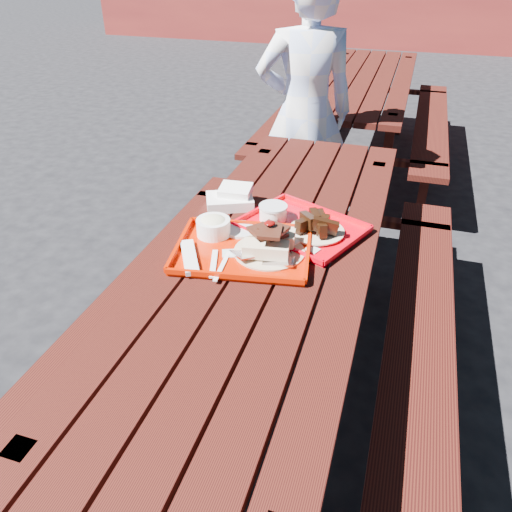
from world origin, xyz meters
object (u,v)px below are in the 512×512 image
picnic_table_far (362,101)px  person (305,114)px  picnic_table_near (268,293)px  near_tray (244,241)px  far_tray (299,225)px

picnic_table_far → person: person is taller
picnic_table_near → person: bearing=97.8°
picnic_table_far → near_tray: near_tray is taller
picnic_table_far → picnic_table_near: bearing=-90.0°
picnic_table_near → far_tray: bearing=69.0°
near_tray → person: 1.50m
picnic_table_far → person: 1.37m
picnic_table_near → picnic_table_far: 2.80m
far_tray → person: bearing=101.9°
far_tray → person: (-0.27, 1.29, 0.04)m
far_tray → person: 1.32m
picnic_table_near → person: (-0.20, 1.47, 0.25)m
picnic_table_far → near_tray: size_ratio=4.54×
picnic_table_near → picnic_table_far: bearing=90.0°
picnic_table_near → person: 1.51m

